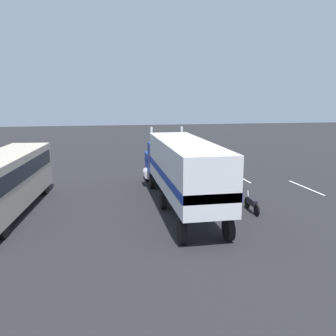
{
  "coord_description": "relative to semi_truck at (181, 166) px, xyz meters",
  "views": [
    {
      "loc": [
        -26.34,
        4.82,
        6.52
      ],
      "look_at": [
        -2.2,
        0.4,
        1.6
      ],
      "focal_mm": 37.45,
      "sensor_mm": 36.0,
      "label": 1
    }
  ],
  "objects": [
    {
      "name": "parked_bus",
      "position": [
        0.57,
        10.02,
        -0.46
      ],
      "size": [
        11.19,
        3.56,
        3.4
      ],
      "color": "#BFB29E",
      "rests_on": "ground_plane"
    },
    {
      "name": "ground_plane",
      "position": [
        6.37,
        -0.41,
        -2.52
      ],
      "size": [
        120.0,
        120.0,
        0.0
      ],
      "primitive_type": "plane",
      "color": "#232326"
    },
    {
      "name": "lane_stripe_near",
      "position": [
        3.22,
        -3.91,
        -2.52
      ],
      "size": [
        4.4,
        0.3,
        0.01
      ],
      "primitive_type": "cube",
      "rotation": [
        0.0,
        0.0,
        0.03
      ],
      "color": "silver",
      "rests_on": "ground_plane"
    },
    {
      "name": "lane_stripe_far",
      "position": [
        2.89,
        -10.14,
        -2.52
      ],
      "size": [
        4.4,
        0.31,
        0.01
      ],
      "primitive_type": "cube",
      "rotation": [
        0.0,
        0.0,
        0.03
      ],
      "color": "silver",
      "rests_on": "ground_plane"
    },
    {
      "name": "motorcycle",
      "position": [
        -1.65,
        -3.89,
        -2.04
      ],
      "size": [
        2.11,
        0.28,
        1.12
      ],
      "color": "black",
      "rests_on": "ground_plane"
    },
    {
      "name": "person_bystander",
      "position": [
        0.21,
        -2.78,
        -1.63
      ],
      "size": [
        0.36,
        0.47,
        1.63
      ],
      "color": "#2D3347",
      "rests_on": "ground_plane"
    },
    {
      "name": "lane_stripe_mid",
      "position": [
        7.16,
        -6.67,
        -2.52
      ],
      "size": [
        4.4,
        0.28,
        0.01
      ],
      "primitive_type": "cube",
      "rotation": [
        0.0,
        0.0,
        0.03
      ],
      "color": "silver",
      "rests_on": "ground_plane"
    },
    {
      "name": "semi_truck",
      "position": [
        0.0,
        0.0,
        0.0
      ],
      "size": [
        14.18,
        2.95,
        4.5
      ],
      "color": "#193399",
      "rests_on": "ground_plane"
    }
  ]
}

